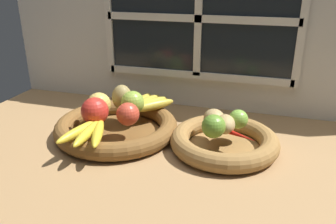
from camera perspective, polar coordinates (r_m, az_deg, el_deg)
ground_plane at (r=99.36cm, az=1.07°, el=-5.62°), size 140.00×90.00×3.00cm
back_wall at (r=118.00cm, az=5.26°, el=13.85°), size 140.00×4.60×55.00cm
fruit_bowl_left at (r=102.66cm, az=-8.55°, el=-2.51°), size 36.10×36.10×5.13cm
fruit_bowl_right at (r=94.43cm, az=9.32°, el=-4.85°), size 29.34×29.34×5.13cm
apple_red_right at (r=95.81cm, az=-6.69°, el=-0.35°), size 6.48×6.48×6.48cm
apple_red_front at (r=97.72cm, az=-12.08°, el=0.16°), size 7.75×7.75×7.75cm
apple_green_back at (r=103.21cm, az=-5.91°, el=1.57°), size 7.12×7.12×7.12cm
apple_golden_left at (r=102.97cm, az=-11.52°, el=1.17°), size 7.12×7.12×7.12cm
pear_brown at (r=106.81cm, az=-7.66°, el=2.44°), size 8.61×8.59×7.93cm
banana_bunch_front at (r=91.87cm, az=-12.94°, el=-3.12°), size 12.39×17.83×2.65cm
banana_bunch_back at (r=107.75cm, az=-3.58°, el=1.38°), size 12.54×16.54×3.01cm
potato_oblong at (r=95.09cm, az=7.65°, el=-1.03°), size 7.80×8.03×5.11cm
potato_large at (r=92.21cm, az=9.52°, el=-1.99°), size 6.75×8.42×4.88cm
lime_near at (r=88.79cm, az=7.58°, el=-2.38°), size 6.21×6.21×6.21cm
lime_far at (r=95.35cm, az=11.61°, el=-1.17°), size 5.31×5.31×5.31cm
chili_pepper at (r=90.59cm, az=10.63°, el=-3.40°), size 13.58×8.55×2.38cm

